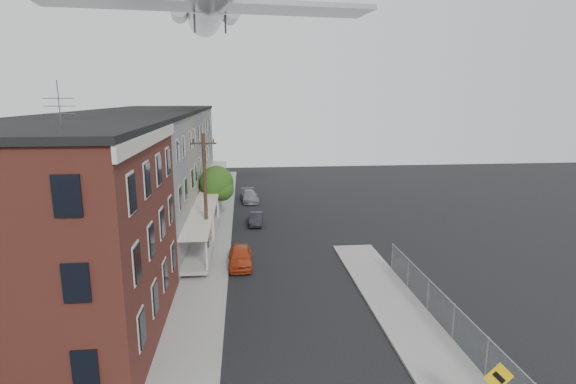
# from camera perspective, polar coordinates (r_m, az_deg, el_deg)

# --- Properties ---
(sidewalk_left) EXTENTS (3.00, 62.00, 0.12)m
(sidewalk_left) POSITION_cam_1_polar(r_m,az_deg,el_deg) (39.55, -9.37, -4.96)
(sidewalk_left) COLOR gray
(sidewalk_left) RESTS_ON ground
(sidewalk_right) EXTENTS (3.00, 26.00, 0.12)m
(sidewalk_right) POSITION_cam_1_polar(r_m,az_deg,el_deg) (24.31, 15.73, -16.57)
(sidewalk_right) COLOR gray
(sidewalk_right) RESTS_ON ground
(curb_left) EXTENTS (0.15, 62.00, 0.14)m
(curb_left) POSITION_cam_1_polar(r_m,az_deg,el_deg) (39.48, -7.26, -4.91)
(curb_left) COLOR gray
(curb_left) RESTS_ON ground
(curb_right) EXTENTS (0.15, 26.00, 0.14)m
(curb_right) POSITION_cam_1_polar(r_m,az_deg,el_deg) (23.85, 12.34, -16.95)
(curb_right) COLOR gray
(curb_right) RESTS_ON ground
(corner_building) EXTENTS (10.31, 12.30, 12.15)m
(corner_building) POSITION_cam_1_polar(r_m,az_deg,el_deg) (23.57, -28.47, -5.11)
(corner_building) COLOR #341510
(corner_building) RESTS_ON ground
(row_house_a) EXTENTS (11.98, 7.00, 10.30)m
(row_house_a) POSITION_cam_1_polar(r_m,az_deg,el_deg) (32.25, -22.03, -0.27)
(row_house_a) COLOR slate
(row_house_a) RESTS_ON ground
(row_house_b) EXTENTS (11.98, 7.00, 10.30)m
(row_house_b) POSITION_cam_1_polar(r_m,az_deg,el_deg) (38.89, -19.22, 1.92)
(row_house_b) COLOR gray
(row_house_b) RESTS_ON ground
(row_house_c) EXTENTS (11.98, 7.00, 10.30)m
(row_house_c) POSITION_cam_1_polar(r_m,az_deg,el_deg) (45.64, -17.22, 3.46)
(row_house_c) COLOR slate
(row_house_c) RESTS_ON ground
(row_house_d) EXTENTS (11.98, 7.00, 10.30)m
(row_house_d) POSITION_cam_1_polar(r_m,az_deg,el_deg) (52.46, -15.74, 4.61)
(row_house_d) COLOR gray
(row_house_d) RESTS_ON ground
(row_house_e) EXTENTS (11.98, 7.00, 10.30)m
(row_house_e) POSITION_cam_1_polar(r_m,az_deg,el_deg) (59.32, -14.59, 5.48)
(row_house_e) COLOR slate
(row_house_e) RESTS_ON ground
(chainlink_fence) EXTENTS (0.06, 18.06, 1.90)m
(chainlink_fence) POSITION_cam_1_polar(r_m,az_deg,el_deg) (23.65, 20.28, -15.19)
(chainlink_fence) COLOR gray
(chainlink_fence) RESTS_ON ground
(utility_pole) EXTENTS (1.80, 0.26, 9.00)m
(utility_pole) POSITION_cam_1_polar(r_m,az_deg,el_deg) (32.61, -10.46, -0.27)
(utility_pole) COLOR black
(utility_pole) RESTS_ON ground
(street_tree) EXTENTS (3.22, 3.20, 5.20)m
(street_tree) POSITION_cam_1_polar(r_m,az_deg,el_deg) (42.53, -8.90, 0.97)
(street_tree) COLOR black
(street_tree) RESTS_ON ground
(car_near) EXTENTS (1.66, 4.04, 1.37)m
(car_near) POSITION_cam_1_polar(r_m,az_deg,el_deg) (31.47, -6.09, -8.16)
(car_near) COLOR #B23817
(car_near) RESTS_ON ground
(car_mid) EXTENTS (1.35, 3.35, 1.08)m
(car_mid) POSITION_cam_1_polar(r_m,az_deg,el_deg) (41.21, -4.08, -3.43)
(car_mid) COLOR black
(car_mid) RESTS_ON ground
(car_far) EXTENTS (2.10, 4.44, 1.25)m
(car_far) POSITION_cam_1_polar(r_m,az_deg,el_deg) (50.22, -4.91, -0.52)
(car_far) COLOR gray
(car_far) RESTS_ON ground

